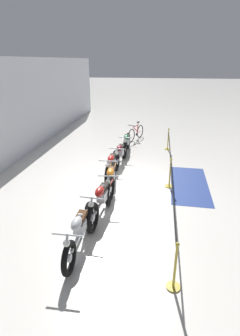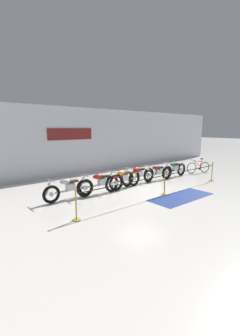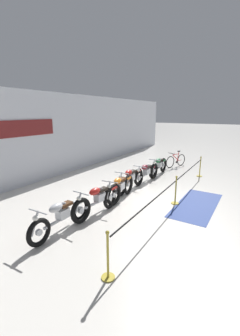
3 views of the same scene
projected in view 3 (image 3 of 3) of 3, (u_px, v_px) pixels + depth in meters
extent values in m
plane|color=silver|center=(138.00, 197.00, 8.82)|extent=(120.00, 120.00, 0.00)
cube|color=silver|center=(44.00, 136.00, 10.84)|extent=(28.00, 0.25, 4.20)
cube|color=maroon|center=(27.00, 128.00, 9.80)|extent=(2.95, 0.04, 0.70)
torus|color=black|center=(39.00, 232.00, 5.53)|extent=(0.73, 0.13, 0.73)
torus|color=black|center=(80.00, 209.00, 6.86)|extent=(0.73, 0.13, 0.73)
cylinder|color=silver|center=(39.00, 232.00, 5.53)|extent=(0.17, 0.08, 0.17)
cylinder|color=silver|center=(80.00, 209.00, 6.86)|extent=(0.17, 0.08, 0.17)
cylinder|color=silver|center=(35.00, 224.00, 5.39)|extent=(0.30, 0.06, 0.59)
cube|color=silver|center=(63.00, 214.00, 6.20)|extent=(0.36, 0.22, 0.26)
cylinder|color=silver|center=(61.00, 207.00, 6.12)|extent=(0.18, 0.11, 0.24)
cylinder|color=silver|center=(63.00, 206.00, 6.19)|extent=(0.18, 0.11, 0.24)
cylinder|color=silver|center=(67.00, 213.00, 6.56)|extent=(0.70, 0.08, 0.07)
cube|color=#ADAFB5|center=(62.00, 219.00, 6.19)|extent=(1.26, 0.08, 0.06)
ellipsoid|color=#B7BABF|center=(56.00, 208.00, 5.95)|extent=(0.46, 0.23, 0.22)
cube|color=#4C2D19|center=(66.00, 204.00, 6.26)|extent=(0.40, 0.21, 0.09)
cube|color=#B7BABF|center=(79.00, 202.00, 6.76)|extent=(0.32, 0.16, 0.08)
cylinder|color=silver|center=(38.00, 212.00, 5.42)|extent=(0.04, 0.62, 0.04)
sphere|color=silver|center=(35.00, 218.00, 5.38)|extent=(0.14, 0.14, 0.14)
torus|color=black|center=(81.00, 211.00, 6.68)|extent=(0.80, 0.20, 0.79)
torus|color=black|center=(114.00, 195.00, 7.96)|extent=(0.80, 0.20, 0.79)
cylinder|color=silver|center=(81.00, 211.00, 6.68)|extent=(0.19, 0.10, 0.18)
cylinder|color=silver|center=(114.00, 195.00, 7.96)|extent=(0.19, 0.10, 0.18)
cylinder|color=silver|center=(78.00, 203.00, 6.54)|extent=(0.31, 0.08, 0.59)
cube|color=silver|center=(100.00, 197.00, 7.32)|extent=(0.38, 0.25, 0.26)
cylinder|color=silver|center=(99.00, 192.00, 7.24)|extent=(0.19, 0.12, 0.24)
cylinder|color=silver|center=(100.00, 191.00, 7.30)|extent=(0.19, 0.12, 0.24)
cylinder|color=silver|center=(102.00, 197.00, 7.67)|extent=(0.70, 0.13, 0.07)
cube|color=#ADAFB5|center=(99.00, 201.00, 7.31)|extent=(1.30, 0.17, 0.06)
ellipsoid|color=#B21E19|center=(95.00, 191.00, 7.07)|extent=(0.48, 0.26, 0.22)
cube|color=black|center=(102.00, 190.00, 7.37)|extent=(0.42, 0.23, 0.09)
cube|color=#B21E19|center=(113.00, 188.00, 7.85)|extent=(0.33, 0.19, 0.08)
cylinder|color=silver|center=(81.00, 193.00, 6.56)|extent=(0.09, 0.62, 0.04)
sphere|color=silver|center=(79.00, 198.00, 6.53)|extent=(0.14, 0.14, 0.14)
torus|color=black|center=(110.00, 197.00, 7.73)|extent=(0.80, 0.19, 0.80)
torus|color=black|center=(128.00, 184.00, 9.09)|extent=(0.80, 0.19, 0.80)
cylinder|color=silver|center=(110.00, 197.00, 7.73)|extent=(0.19, 0.10, 0.19)
cylinder|color=silver|center=(128.00, 184.00, 9.09)|extent=(0.19, 0.10, 0.19)
cylinder|color=silver|center=(108.00, 190.00, 7.58)|extent=(0.31, 0.08, 0.59)
cube|color=silver|center=(120.00, 186.00, 8.41)|extent=(0.38, 0.25, 0.26)
cylinder|color=silver|center=(120.00, 181.00, 8.33)|extent=(0.19, 0.12, 0.24)
cylinder|color=silver|center=(121.00, 180.00, 8.40)|extent=(0.19, 0.12, 0.24)
cylinder|color=silver|center=(120.00, 187.00, 8.77)|extent=(0.70, 0.13, 0.07)
cube|color=#47474C|center=(120.00, 190.00, 8.40)|extent=(1.25, 0.16, 0.06)
ellipsoid|color=orange|center=(118.00, 181.00, 8.15)|extent=(0.48, 0.26, 0.22)
cube|color=#4C2D19|center=(122.00, 179.00, 8.47)|extent=(0.42, 0.23, 0.09)
cube|color=orange|center=(128.00, 178.00, 8.98)|extent=(0.33, 0.19, 0.08)
cylinder|color=silver|center=(110.00, 182.00, 7.61)|extent=(0.09, 0.62, 0.04)
sphere|color=silver|center=(109.00, 186.00, 7.57)|extent=(0.14, 0.14, 0.14)
torus|color=black|center=(121.00, 186.00, 8.87)|extent=(0.79, 0.14, 0.78)
torus|color=black|center=(138.00, 177.00, 10.21)|extent=(0.79, 0.14, 0.78)
cylinder|color=silver|center=(121.00, 186.00, 8.87)|extent=(0.18, 0.08, 0.18)
cylinder|color=silver|center=(138.00, 177.00, 10.21)|extent=(0.18, 0.08, 0.18)
cylinder|color=silver|center=(120.00, 180.00, 8.72)|extent=(0.30, 0.06, 0.59)
cube|color=silver|center=(131.00, 177.00, 9.54)|extent=(0.36, 0.23, 0.26)
cylinder|color=silver|center=(131.00, 173.00, 9.46)|extent=(0.18, 0.11, 0.24)
cylinder|color=silver|center=(131.00, 173.00, 9.53)|extent=(0.18, 0.11, 0.24)
cylinder|color=silver|center=(131.00, 178.00, 9.90)|extent=(0.70, 0.08, 0.07)
cube|color=#ADAFB5|center=(130.00, 181.00, 9.53)|extent=(1.27, 0.08, 0.06)
ellipsoid|color=#B21E19|center=(129.00, 173.00, 9.29)|extent=(0.46, 0.23, 0.22)
cube|color=black|center=(132.00, 172.00, 9.60)|extent=(0.40, 0.21, 0.09)
cube|color=#B21E19|center=(138.00, 171.00, 10.10)|extent=(0.32, 0.17, 0.08)
cylinder|color=silver|center=(122.00, 173.00, 8.75)|extent=(0.05, 0.62, 0.04)
sphere|color=silver|center=(120.00, 177.00, 8.72)|extent=(0.14, 0.14, 0.14)
torus|color=black|center=(139.00, 178.00, 10.09)|extent=(0.69, 0.13, 0.69)
torus|color=black|center=(153.00, 172.00, 11.24)|extent=(0.69, 0.13, 0.69)
cylinder|color=silver|center=(139.00, 178.00, 10.09)|extent=(0.17, 0.09, 0.17)
cylinder|color=silver|center=(153.00, 172.00, 11.24)|extent=(0.17, 0.09, 0.17)
cylinder|color=silver|center=(138.00, 173.00, 9.94)|extent=(0.31, 0.07, 0.59)
cube|color=silver|center=(147.00, 171.00, 10.66)|extent=(0.37, 0.24, 0.26)
cylinder|color=silver|center=(146.00, 168.00, 10.58)|extent=(0.18, 0.12, 0.24)
cylinder|color=silver|center=(147.00, 167.00, 10.65)|extent=(0.18, 0.12, 0.24)
cylinder|color=silver|center=(147.00, 172.00, 11.01)|extent=(0.70, 0.10, 0.07)
cube|color=#ADAFB5|center=(146.00, 175.00, 10.66)|extent=(1.14, 0.11, 0.06)
ellipsoid|color=maroon|center=(145.00, 167.00, 10.41)|extent=(0.47, 0.24, 0.22)
cube|color=black|center=(148.00, 166.00, 10.71)|extent=(0.41, 0.22, 0.09)
cube|color=maroon|center=(152.00, 167.00, 11.13)|extent=(0.33, 0.17, 0.08)
cylinder|color=silver|center=(139.00, 167.00, 9.97)|extent=(0.06, 0.62, 0.04)
sphere|color=silver|center=(138.00, 170.00, 9.94)|extent=(0.14, 0.14, 0.14)
torus|color=black|center=(154.00, 171.00, 11.24)|extent=(0.79, 0.15, 0.78)
torus|color=black|center=(163.00, 165.00, 12.43)|extent=(0.79, 0.15, 0.78)
cylinder|color=silver|center=(154.00, 171.00, 11.24)|extent=(0.18, 0.08, 0.18)
cylinder|color=silver|center=(163.00, 165.00, 12.43)|extent=(0.18, 0.08, 0.18)
cylinder|color=silver|center=(154.00, 166.00, 11.10)|extent=(0.30, 0.06, 0.59)
cube|color=silver|center=(159.00, 165.00, 11.84)|extent=(0.36, 0.23, 0.26)
cylinder|color=silver|center=(159.00, 161.00, 11.76)|extent=(0.18, 0.11, 0.24)
cylinder|color=silver|center=(160.00, 161.00, 11.82)|extent=(0.18, 0.11, 0.24)
cylinder|color=silver|center=(159.00, 166.00, 12.19)|extent=(0.70, 0.08, 0.07)
cube|color=black|center=(159.00, 167.00, 11.83)|extent=(1.13, 0.08, 0.06)
ellipsoid|color=#1E6B38|center=(158.00, 161.00, 11.58)|extent=(0.46, 0.23, 0.22)
cube|color=black|center=(160.00, 160.00, 11.90)|extent=(0.40, 0.21, 0.09)
cube|color=#1E6B38|center=(163.00, 160.00, 12.32)|extent=(0.32, 0.17, 0.08)
cylinder|color=silver|center=(155.00, 160.00, 11.12)|extent=(0.05, 0.62, 0.04)
sphere|color=silver|center=(154.00, 163.00, 11.09)|extent=(0.14, 0.14, 0.14)
torus|color=black|center=(170.00, 162.00, 13.32)|extent=(0.68, 0.31, 0.71)
torus|color=black|center=(181.00, 160.00, 13.92)|extent=(0.68, 0.31, 0.71)
cylinder|color=red|center=(175.00, 158.00, 13.54)|extent=(0.57, 0.26, 0.43)
cylinder|color=red|center=(176.00, 154.00, 13.52)|extent=(0.52, 0.24, 0.04)
cylinder|color=red|center=(178.00, 156.00, 13.67)|extent=(0.15, 0.09, 0.55)
cube|color=black|center=(179.00, 151.00, 13.62)|extent=(0.20, 0.14, 0.05)
cylinder|color=red|center=(179.00, 160.00, 13.80)|extent=(0.44, 0.20, 0.03)
cylinder|color=black|center=(171.00, 153.00, 13.23)|extent=(0.21, 0.46, 0.03)
cylinder|color=black|center=(177.00, 162.00, 13.69)|extent=(0.13, 0.09, 0.12)
cylinder|color=gold|center=(108.00, 277.00, 4.52)|extent=(0.28, 0.28, 0.03)
cylinder|color=gold|center=(108.00, 256.00, 4.41)|extent=(0.05, 0.05, 0.95)
sphere|color=gold|center=(107.00, 233.00, 4.28)|extent=(0.08, 0.08, 0.08)
cylinder|color=black|center=(152.00, 201.00, 6.15)|extent=(4.23, 0.04, 0.04)
cylinder|color=black|center=(191.00, 168.00, 9.72)|extent=(3.99, 0.04, 0.04)
cylinder|color=gold|center=(175.00, 203.00, 8.20)|extent=(0.28, 0.28, 0.03)
cylinder|color=gold|center=(176.00, 191.00, 8.08)|extent=(0.05, 0.05, 0.95)
sphere|color=gold|center=(177.00, 177.00, 7.96)|extent=(0.08, 0.08, 0.08)
cylinder|color=gold|center=(199.00, 176.00, 11.67)|extent=(0.28, 0.28, 0.03)
cylinder|color=gold|center=(200.00, 167.00, 11.55)|extent=(0.05, 0.05, 0.95)
sphere|color=gold|center=(201.00, 157.00, 11.42)|extent=(0.08, 0.08, 0.08)
cube|color=navy|center=(197.00, 205.00, 8.08)|extent=(3.14, 1.34, 0.01)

